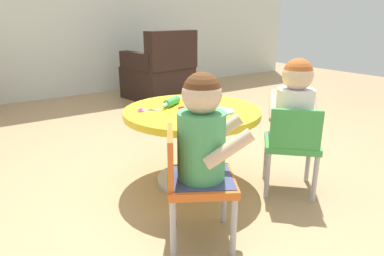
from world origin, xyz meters
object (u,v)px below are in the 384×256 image
(child_chair_right, at_px, (292,144))
(seated_child_right, at_px, (295,104))
(armchair_dark, at_px, (160,74))
(rolling_pin, at_px, (172,102))
(seated_child_left, at_px, (203,132))
(craft_scissors, at_px, (145,110))
(child_chair_left, at_px, (193,180))
(craft_table, at_px, (192,129))

(child_chair_right, xyz_separation_m, seated_child_right, (0.03, 0.03, 0.23))
(armchair_dark, xyz_separation_m, rolling_pin, (-1.04, -2.01, 0.19))
(seated_child_left, bearing_deg, armchair_dark, 64.25)
(child_chair_right, height_order, armchair_dark, armchair_dark)
(rolling_pin, bearing_deg, armchair_dark, 62.55)
(seated_child_right, distance_m, craft_scissors, 0.86)
(child_chair_left, xyz_separation_m, craft_scissors, (0.08, 0.62, 0.17))
(rolling_pin, bearing_deg, child_chair_right, -52.15)
(child_chair_left, bearing_deg, seated_child_left, -30.58)
(seated_child_right, bearing_deg, craft_table, 135.87)
(craft_table, xyz_separation_m, craft_scissors, (-0.25, 0.12, 0.13))
(armchair_dark, height_order, rolling_pin, armchair_dark)
(seated_child_left, distance_m, seated_child_right, 0.73)
(craft_table, relative_size, child_chair_right, 1.53)
(seated_child_left, distance_m, child_chair_right, 0.73)
(rolling_pin, relative_size, craft_scissors, 1.47)
(seated_child_left, relative_size, armchair_dark, 0.60)
(craft_scissors, bearing_deg, child_chair_right, -41.29)
(child_chair_right, bearing_deg, child_chair_left, -175.97)
(child_chair_left, relative_size, rolling_pin, 2.58)
(craft_table, relative_size, child_chair_left, 1.53)
(rolling_pin, bearing_deg, craft_table, -68.51)
(craft_table, height_order, craft_scissors, craft_scissors)
(craft_table, xyz_separation_m, rolling_pin, (-0.06, 0.14, 0.15))
(seated_child_right, bearing_deg, child_chair_right, -134.64)
(child_chair_left, distance_m, armchair_dark, 2.95)
(craft_table, distance_m, rolling_pin, 0.21)
(child_chair_right, bearing_deg, craft_table, 132.00)
(child_chair_right, xyz_separation_m, armchair_dark, (0.59, 2.59, 0.00))
(craft_scissors, bearing_deg, seated_child_right, -38.63)
(child_chair_right, height_order, rolling_pin, child_chair_right)
(armchair_dark, distance_m, rolling_pin, 2.27)
(child_chair_left, bearing_deg, seated_child_right, 6.02)
(craft_table, xyz_separation_m, child_chair_left, (-0.33, -0.49, -0.05))
(rolling_pin, bearing_deg, seated_child_left, -110.22)
(child_chair_left, xyz_separation_m, child_chair_right, (0.73, 0.05, 0.00))
(child_chair_left, distance_m, seated_child_right, 0.79)
(seated_child_left, relative_size, seated_child_right, 1.00)
(child_chair_right, relative_size, rolling_pin, 2.58)
(craft_table, height_order, child_chair_right, child_chair_right)
(child_chair_left, xyz_separation_m, armchair_dark, (1.32, 2.64, 0.00))
(armchair_dark, bearing_deg, child_chair_left, -116.52)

